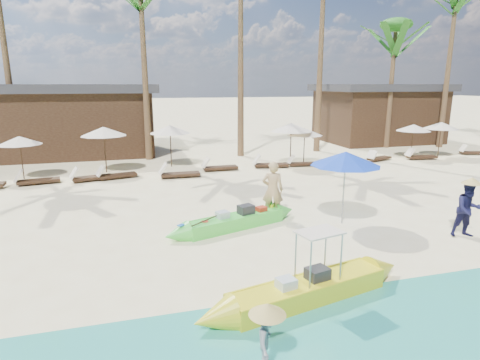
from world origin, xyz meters
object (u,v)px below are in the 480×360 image
object	(u,v)px
tourist	(273,190)
blue_umbrella	(346,159)
yellow_canoe	(308,289)
green_canoe	(235,221)

from	to	relation	value
tourist	blue_umbrella	bearing A→B (deg)	171.86
yellow_canoe	blue_umbrella	distance (m)	5.34
green_canoe	tourist	bearing A→B (deg)	4.40
green_canoe	blue_umbrella	distance (m)	3.90
yellow_canoe	tourist	world-z (taller)	tourist
tourist	blue_umbrella	xyz separation A→B (m)	(1.95, -1.10, 1.14)
yellow_canoe	blue_umbrella	size ratio (longest dim) A/B	2.39
tourist	blue_umbrella	size ratio (longest dim) A/B	0.82
green_canoe	tourist	xyz separation A→B (m)	(1.44, 0.59, 0.73)
blue_umbrella	tourist	bearing A→B (deg)	150.58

